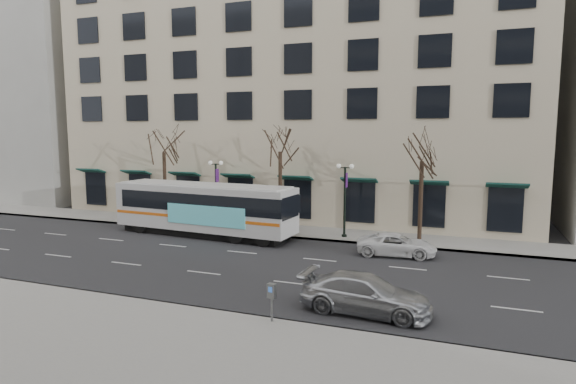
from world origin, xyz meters
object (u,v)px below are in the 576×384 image
at_px(tree_far_right, 422,147).
at_px(lamp_post_right, 345,197).
at_px(silver_car, 366,294).
at_px(city_bus, 205,207).
at_px(pay_station, 272,294).
at_px(lamp_post_left, 216,191).
at_px(white_pickup, 397,245).
at_px(tree_far_mid, 280,138).
at_px(tree_far_left, 164,140).

xyz_separation_m(tree_far_right, lamp_post_right, (-4.99, -0.60, -3.48)).
xyz_separation_m(tree_far_right, silver_car, (-0.88, -13.65, -5.64)).
relative_size(lamp_post_right, city_bus, 0.38).
bearing_deg(pay_station, city_bus, 137.44).
bearing_deg(silver_car, pay_station, 132.55).
xyz_separation_m(tree_far_right, city_bus, (-14.59, -3.01, -4.40)).
xyz_separation_m(lamp_post_left, silver_car, (14.11, -13.05, -2.16)).
bearing_deg(white_pickup, tree_far_mid, 61.06).
distance_m(city_bus, white_pickup, 13.72).
relative_size(tree_far_right, white_pickup, 1.72).
bearing_deg(lamp_post_left, white_pickup, -13.25).
height_order(tree_far_left, lamp_post_right, tree_far_left).
bearing_deg(white_pickup, lamp_post_right, 45.07).
bearing_deg(lamp_post_left, tree_far_left, 173.17).
height_order(tree_far_mid, white_pickup, tree_far_mid).
xyz_separation_m(tree_far_mid, silver_car, (9.12, -13.65, -6.12)).
distance_m(tree_far_left, tree_far_mid, 10.00).
bearing_deg(lamp_post_right, lamp_post_left, 180.00).
bearing_deg(lamp_post_right, tree_far_mid, 173.17).
bearing_deg(lamp_post_right, city_bus, -165.89).
distance_m(tree_far_right, lamp_post_left, 15.40).
bearing_deg(silver_car, tree_far_left, 57.78).
bearing_deg(silver_car, lamp_post_right, 20.77).
bearing_deg(tree_far_left, lamp_post_left, -6.83).
xyz_separation_m(lamp_post_right, silver_car, (4.11, -13.05, -2.16)).
bearing_deg(tree_far_right, lamp_post_left, -177.71).
relative_size(white_pickup, pay_station, 3.14).
height_order(city_bus, white_pickup, city_bus).
bearing_deg(tree_far_left, city_bus, -29.10).
xyz_separation_m(tree_far_mid, tree_far_right, (10.00, -0.00, -0.48)).
bearing_deg(tree_far_left, pay_station, -45.35).
bearing_deg(city_bus, pay_station, -46.89).
distance_m(tree_far_mid, lamp_post_right, 6.41).
relative_size(lamp_post_right, white_pickup, 1.11).
relative_size(silver_car, pay_station, 3.63).
bearing_deg(silver_car, tree_far_mid, 37.04).
bearing_deg(tree_far_mid, pay_station, -69.68).
bearing_deg(tree_far_mid, tree_far_right, -0.00).
distance_m(tree_far_left, pay_station, 23.41).
distance_m(lamp_post_left, lamp_post_right, 10.00).
distance_m(tree_far_right, city_bus, 15.53).
xyz_separation_m(tree_far_mid, white_pickup, (9.04, -3.90, -6.26)).
bearing_deg(lamp_post_left, city_bus, -80.52).
distance_m(tree_far_mid, pay_station, 18.18).
height_order(lamp_post_right, city_bus, lamp_post_right).
bearing_deg(tree_far_mid, city_bus, -146.72).
bearing_deg(tree_far_left, lamp_post_right, -2.29).
bearing_deg(lamp_post_left, lamp_post_right, 0.00).
bearing_deg(silver_car, tree_far_right, -0.41).
distance_m(lamp_post_left, silver_car, 19.34).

